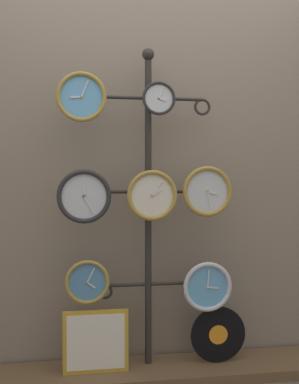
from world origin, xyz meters
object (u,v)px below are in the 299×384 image
(display_stand, at_px, (148,250))
(clock_top_left, at_px, (81,97))
(clock_bottom_left, at_px, (87,282))
(picture_frame, at_px, (96,342))
(clock_middle_right, at_px, (207,191))
(clock_middle_center, at_px, (152,195))
(clock_middle_left, at_px, (84,196))
(vinyl_record, at_px, (218,335))
(clock_top_center, at_px, (159,98))
(clock_bottom_right, at_px, (207,287))

(display_stand, distance_m, clock_top_left, 0.95)
(clock_bottom_left, bearing_deg, display_stand, 12.29)
(picture_frame, bearing_deg, clock_middle_right, 0.10)
(clock_middle_center, xyz_separation_m, clock_middle_right, (0.32, 0.01, 0.02))
(clock_middle_left, distance_m, vinyl_record, 1.14)
(clock_top_left, distance_m, vinyl_record, 1.58)
(clock_bottom_left, relative_size, vinyl_record, 0.75)
(clock_top_left, bearing_deg, clock_top_center, 1.58)
(clock_middle_center, distance_m, vinyl_record, 0.92)
(vinyl_record, bearing_deg, display_stand, 171.68)
(vinyl_record, bearing_deg, clock_middle_center, -174.07)
(display_stand, distance_m, picture_frame, 0.59)
(display_stand, height_order, picture_frame, display_stand)
(display_stand, relative_size, clock_top_left, 6.89)
(clock_top_center, bearing_deg, vinyl_record, 3.75)
(clock_bottom_right, relative_size, picture_frame, 0.80)
(clock_top_center, bearing_deg, clock_middle_center, -156.00)
(display_stand, xyz_separation_m, clock_top_center, (0.05, -0.08, 0.87))
(clock_top_left, relative_size, clock_middle_center, 0.96)
(clock_middle_center, relative_size, clock_middle_right, 0.98)
(vinyl_record, bearing_deg, clock_bottom_right, -158.60)
(clock_middle_center, distance_m, clock_bottom_left, 0.61)
(clock_middle_left, xyz_separation_m, picture_frame, (0.06, -0.01, -0.81))
(vinyl_record, bearing_deg, clock_top_center, -176.25)
(clock_middle_left, bearing_deg, display_stand, 12.63)
(clock_middle_center, distance_m, clock_bottom_right, 0.62)
(clock_middle_left, bearing_deg, clock_top_center, -0.04)
(display_stand, bearing_deg, clock_middle_center, -86.15)
(picture_frame, bearing_deg, clock_middle_center, -2.00)
(clock_bottom_right, xyz_separation_m, vinyl_record, (0.08, 0.03, -0.30))
(clock_top_center, xyz_separation_m, clock_middle_left, (-0.42, 0.00, -0.55))
(clock_top_left, height_order, clock_middle_center, clock_top_left)
(vinyl_record, distance_m, picture_frame, 0.72)
(display_stand, bearing_deg, clock_middle_left, -167.37)
(clock_middle_center, bearing_deg, picture_frame, 178.00)
(clock_top_left, height_order, clock_middle_right, clock_top_left)
(display_stand, relative_size, vinyl_record, 5.70)
(display_stand, distance_m, clock_bottom_left, 0.40)
(clock_middle_left, bearing_deg, clock_bottom_right, -0.50)
(clock_middle_center, bearing_deg, clock_middle_left, 177.22)
(clock_middle_right, bearing_deg, clock_bottom_left, 179.01)
(clock_top_center, relative_size, clock_bottom_right, 0.66)
(clock_top_center, distance_m, clock_middle_right, 0.60)
(clock_top_center, bearing_deg, clock_middle_right, -1.18)
(display_stand, relative_size, clock_bottom_left, 7.63)
(display_stand, bearing_deg, picture_frame, -163.73)
(display_stand, xyz_separation_m, clock_bottom_left, (-0.36, -0.08, -0.16))
(clock_bottom_left, bearing_deg, clock_bottom_right, -0.99)
(clock_top_center, bearing_deg, clock_bottom_right, -1.17)
(clock_middle_center, bearing_deg, display_stand, 93.85)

